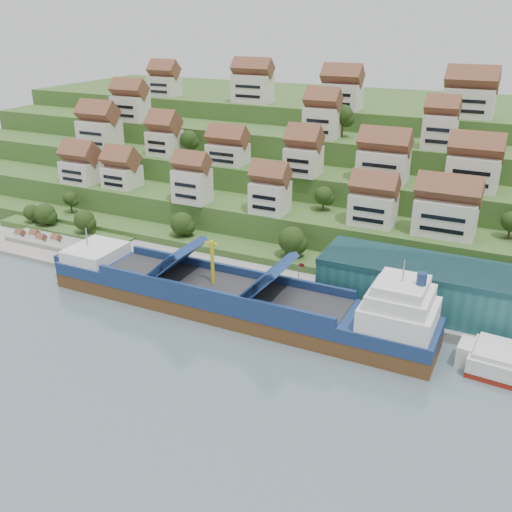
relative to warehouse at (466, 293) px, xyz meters
The scene contains 10 objects.
ground 55.18m from the warehouse, 161.90° to the right, with size 300.00×300.00×0.00m, color slate.
quay 32.64m from the warehouse, behind, with size 180.00×14.00×2.20m, color gray.
pebble_beach 110.32m from the warehouse, behind, with size 45.00×20.00×1.00m, color gray.
hillside 101.03m from the warehouse, 121.00° to the left, with size 260.00×128.00×31.00m.
hillside_village 67.58m from the warehouse, 139.70° to the left, with size 157.21×62.36×29.45m.
hillside_trees 67.31m from the warehouse, 157.96° to the left, with size 137.68×62.26×31.40m.
warehouse is the anchor object (origin of this frame).
flagpole 34.60m from the warehouse, 168.33° to the right, with size 1.28×0.16×8.00m.
beach_huts 112.29m from the warehouse, behind, with size 14.40×3.70×2.20m.
cargo_ship 46.37m from the warehouse, 158.64° to the right, with size 86.54×13.78×19.29m.
Camera 1 is at (58.73, -95.37, 59.94)m, focal length 40.00 mm.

